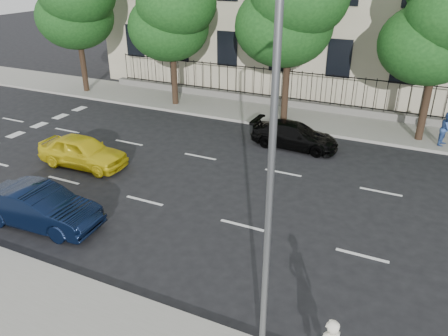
# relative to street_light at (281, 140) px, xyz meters

# --- Properties ---
(ground) EXTENTS (120.00, 120.00, 0.00)m
(ground) POSITION_rel_street_light_xyz_m (-2.50, 1.77, -5.15)
(ground) COLOR black
(ground) RESTS_ON ground
(far_sidewalk) EXTENTS (60.00, 4.00, 0.15)m
(far_sidewalk) POSITION_rel_street_light_xyz_m (-2.50, 15.77, -5.07)
(far_sidewalk) COLOR gray
(far_sidewalk) RESTS_ON ground
(lane_markings) EXTENTS (49.60, 4.62, 0.01)m
(lane_markings) POSITION_rel_street_light_xyz_m (-2.50, 6.52, -5.14)
(lane_markings) COLOR silver
(lane_markings) RESTS_ON ground
(crosswalk) EXTENTS (0.50, 12.10, 0.01)m
(crosswalk) POSITION_rel_street_light_xyz_m (-16.50, 6.37, -5.14)
(crosswalk) COLOR silver
(crosswalk) RESTS_ON ground
(iron_fence) EXTENTS (30.00, 0.50, 2.20)m
(iron_fence) POSITION_rel_street_light_xyz_m (-2.50, 17.47, -4.50)
(iron_fence) COLOR slate
(iron_fence) RESTS_ON far_sidewalk
(street_light) EXTENTS (0.25, 3.32, 8.05)m
(street_light) POSITION_rel_street_light_xyz_m (0.00, 0.00, 0.00)
(street_light) COLOR slate
(street_light) RESTS_ON near_sidewalk
(tree_b) EXTENTS (5.53, 5.12, 8.97)m
(tree_b) POSITION_rel_street_light_xyz_m (-11.46, 15.13, 0.69)
(tree_b) COLOR #382619
(tree_b) RESTS_ON far_sidewalk
(tree_d) EXTENTS (5.34, 4.94, 8.84)m
(tree_d) POSITION_rel_street_light_xyz_m (2.54, 15.13, 0.69)
(tree_d) COLOR #382619
(tree_d) RESTS_ON far_sidewalk
(yellow_taxi) EXTENTS (4.07, 1.73, 1.37)m
(yellow_taxi) POSITION_rel_street_light_xyz_m (-10.67, 5.75, -4.46)
(yellow_taxi) COLOR yellow
(yellow_taxi) RESTS_ON ground
(navy_sedan) EXTENTS (4.36, 1.76, 1.41)m
(navy_sedan) POSITION_rel_street_light_xyz_m (-8.71, 1.42, -4.44)
(navy_sedan) COLOR black
(navy_sedan) RESTS_ON ground
(black_sedan) EXTENTS (4.22, 1.81, 1.21)m
(black_sedan) POSITION_rel_street_light_xyz_m (-2.92, 11.69, -4.54)
(black_sedan) COLOR black
(black_sedan) RESTS_ON ground
(pedestrian_far) EXTENTS (0.82, 0.94, 1.63)m
(pedestrian_far) POSITION_rel_street_light_xyz_m (3.64, 14.67, -4.18)
(pedestrian_far) COLOR #335395
(pedestrian_far) RESTS_ON far_sidewalk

